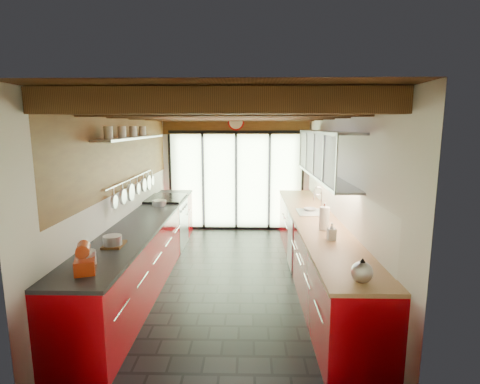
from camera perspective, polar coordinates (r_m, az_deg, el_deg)
The scene contains 18 objects.
ground at distance 5.85m, azimuth -1.46°, elevation -12.83°, with size 5.50×5.50×0.00m, color black.
room_shell at distance 5.43m, azimuth -1.53°, elevation 3.47°, with size 5.50×5.50×5.50m.
ceiling_beams at distance 5.78m, azimuth -1.38°, elevation 11.89°, with size 3.14×5.06×4.90m.
glass_door at distance 8.11m, azimuth -0.60°, elevation 5.68°, with size 2.95×0.10×2.90m.
left_counter at distance 5.89m, azimuth -14.09°, elevation -8.21°, with size 0.68×5.00×0.92m.
range_stove at distance 7.24m, azimuth -11.09°, elevation -4.59°, with size 0.66×0.90×0.97m.
right_counter at distance 5.78m, azimuth 11.40°, elevation -8.47°, with size 0.68×5.00×0.92m.
sink_assembly at distance 6.02m, azimuth 11.03°, elevation -2.76°, with size 0.45×0.52×0.43m.
upper_cabinets_right at distance 5.82m, azimuth 12.88°, elevation 5.60°, with size 0.34×3.00×3.00m.
left_wall_fixtures at distance 5.96m, azimuth -15.72°, elevation 4.94°, with size 0.28×2.60×0.96m.
stand_mixer at distance 3.87m, azimuth -22.50°, elevation -9.48°, with size 0.28×0.36×0.29m.
pot_large at distance 4.51m, azimuth -18.84°, elevation -7.12°, with size 0.21×0.21×0.13m, color silver.
pot_small at distance 6.60m, azimuth -12.21°, elevation -1.63°, with size 0.24×0.24×0.09m, color silver.
cutting_board at distance 4.56m, azimuth -18.63°, elevation -7.62°, with size 0.21×0.30×0.03m, color brown.
kettle at distance 3.53m, azimuth 18.10°, elevation -11.33°, with size 0.22×0.25×0.23m.
paper_towel at distance 5.06m, azimuth 12.72°, elevation -3.96°, with size 0.15×0.15×0.36m.
soap_bottle at distance 4.64m, azimuth 13.80°, elevation -5.86°, with size 0.10×0.10×0.21m, color silver.
bowl at distance 6.16m, azimuth 10.65°, elevation -2.62°, with size 0.19×0.19×0.05m, color silver.
Camera 1 is at (0.27, -5.39, 2.27)m, focal length 28.00 mm.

